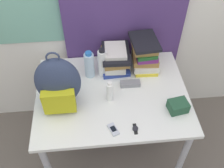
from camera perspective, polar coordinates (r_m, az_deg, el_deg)
name	(u,v)px	position (r m, az deg, el deg)	size (l,w,h in m)	color
curtain_blue	(125,0)	(2.01, 2.90, 17.85)	(0.96, 0.04, 2.50)	#4C336B
desk	(112,101)	(2.02, 0.00, -3.68)	(1.13, 0.85, 0.75)	silver
backpack	(58,84)	(1.79, -11.65, 0.03)	(0.31, 0.23, 0.46)	#2D3851
book_stack_left	(115,58)	(2.08, 0.65, 5.59)	(0.24, 0.29, 0.20)	navy
book_stack_center	(145,54)	(2.09, 7.14, 6.54)	(0.23, 0.28, 0.26)	yellow
water_bottle	(89,65)	(2.01, -4.95, 4.18)	(0.08, 0.08, 0.23)	silver
sports_bottle	(102,63)	(2.01, -2.13, 4.63)	(0.07, 0.07, 0.25)	white
sunscreen_bottle	(110,92)	(1.85, -0.51, -1.65)	(0.05, 0.05, 0.18)	white
cell_phone	(113,129)	(1.75, 0.29, -9.87)	(0.08, 0.11, 0.02)	#B7BCC6
sunglasses_case	(130,84)	(2.00, 3.99, 0.08)	(0.15, 0.06, 0.04)	gray
camera_pouch	(178,106)	(1.88, 14.18, -4.69)	(0.15, 0.12, 0.08)	#234C33
wristwatch	(135,129)	(1.76, 5.08, -9.67)	(0.04, 0.08, 0.01)	black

